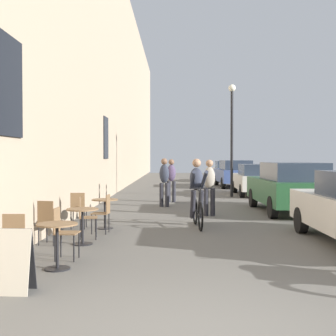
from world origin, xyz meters
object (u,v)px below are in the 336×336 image
at_px(pedestrian_near, 209,184).
at_px(parked_car_fourth, 234,173).
at_px(cafe_table_near, 57,236).
at_px(cafe_chair_near_toward_street, 63,229).
at_px(sandwich_board_sign, 11,260).
at_px(cafe_chair_far_toward_street, 78,208).
at_px(pedestrian_mid, 164,179).
at_px(cafe_chair_mid_toward_street, 85,215).
at_px(pedestrian_far, 171,178).
at_px(street_lamp, 232,126).
at_px(cafe_table_far, 105,207).
at_px(parked_car_third, 255,179).
at_px(cafe_chair_far_toward_wall, 104,211).
at_px(parked_car_second, 289,187).
at_px(cafe_chair_near_toward_wall, 16,237).
at_px(cafe_chair_mid_toward_wall, 48,219).
at_px(parked_car_fifth, 226,171).
at_px(cyclist_on_bicycle, 197,194).

bearing_deg(pedestrian_near, parked_car_fourth, 79.07).
bearing_deg(cafe_table_near, pedestrian_near, 65.63).
xyz_separation_m(cafe_chair_near_toward_street, sandwich_board_sign, (-0.21, -1.85, -0.10)).
bearing_deg(pedestrian_near, cafe_table_near, -114.37).
height_order(cafe_table_near, pedestrian_near, pedestrian_near).
bearing_deg(parked_car_fourth, cafe_chair_far_toward_street, -111.17).
bearing_deg(pedestrian_mid, cafe_chair_mid_toward_street, -104.33).
xyz_separation_m(cafe_chair_near_toward_street, pedestrian_mid, (1.56, 8.07, 0.44)).
bearing_deg(cafe_chair_mid_toward_street, pedestrian_far, 76.89).
bearing_deg(street_lamp, cafe_table_far, -115.96).
xyz_separation_m(parked_car_third, parked_car_fourth, (-0.23, 5.39, 0.07)).
bearing_deg(cafe_table_far, cafe_chair_far_toward_street, -173.22).
bearing_deg(parked_car_third, cafe_chair_far_toward_street, -122.18).
bearing_deg(cafe_chair_near_toward_street, cafe_table_far, 86.36).
distance_m(cafe_chair_far_toward_wall, parked_car_third, 11.49).
distance_m(cafe_chair_near_toward_street, parked_car_second, 8.54).
relative_size(cafe_chair_near_toward_wall, pedestrian_near, 0.53).
bearing_deg(cafe_table_far, cafe_chair_far_toward_wall, -83.61).
bearing_deg(sandwich_board_sign, parked_car_third, 68.38).
xyz_separation_m(cafe_chair_mid_toward_street, pedestrian_mid, (1.57, 6.14, 0.44)).
height_order(cafe_chair_near_toward_wall, cafe_chair_mid_toward_wall, same).
bearing_deg(parked_car_fifth, cafe_chair_near_toward_street, -103.00).
distance_m(cafe_chair_mid_toward_wall, pedestrian_far, 8.79).
bearing_deg(cafe_table_far, pedestrian_near, 41.05).
distance_m(sandwich_board_sign, parked_car_third, 15.78).
height_order(pedestrian_far, parked_car_fourth, pedestrian_far).
bearing_deg(cafe_table_near, parked_car_fourth, 74.32).
bearing_deg(parked_car_second, cafe_chair_mid_toward_wall, -139.49).
distance_m(cafe_chair_near_toward_wall, cafe_chair_far_toward_street, 3.97).
relative_size(cafe_table_near, cafe_chair_mid_toward_street, 0.81).
distance_m(cafe_table_near, parked_car_fifth, 25.51).
xyz_separation_m(pedestrian_mid, pedestrian_far, (0.24, 1.62, -0.02)).
bearing_deg(parked_car_fifth, cafe_chair_mid_toward_wall, -105.09).
distance_m(cafe_table_near, cafe_chair_far_toward_street, 3.92).
height_order(cafe_chair_mid_toward_street, pedestrian_far, pedestrian_far).
xyz_separation_m(cafe_chair_near_toward_wall, sandwich_board_sign, (0.33, -1.12, -0.10)).
relative_size(cafe_chair_near_toward_wall, cafe_table_far, 1.24).
bearing_deg(pedestrian_mid, pedestrian_far, 81.61).
bearing_deg(parked_car_fourth, parked_car_fifth, 87.87).
bearing_deg(parked_car_fifth, pedestrian_mid, -104.01).
distance_m(cafe_table_near, pedestrian_far, 10.51).
xyz_separation_m(cafe_chair_mid_toward_street, pedestrian_near, (2.96, 3.76, 0.42)).
bearing_deg(parked_car_fourth, parked_car_third, -87.53).
relative_size(pedestrian_mid, street_lamp, 0.35).
relative_size(sandwich_board_sign, pedestrian_near, 0.50).
xyz_separation_m(cafe_chair_far_toward_street, pedestrian_near, (3.38, 2.47, 0.42)).
distance_m(cyclist_on_bicycle, parked_car_third, 9.66).
height_order(pedestrian_near, pedestrian_far, pedestrian_near).
bearing_deg(pedestrian_near, pedestrian_far, 106.11).
xyz_separation_m(parked_car_second, parked_car_third, (0.07, 6.32, -0.08)).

